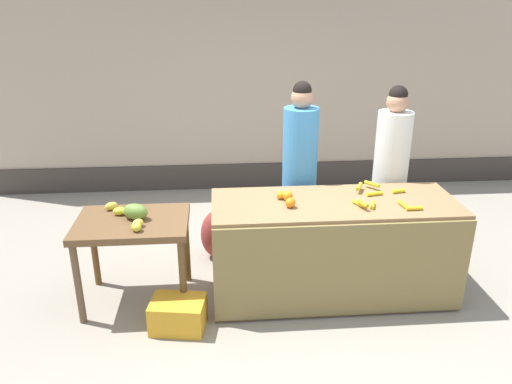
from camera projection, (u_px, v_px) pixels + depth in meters
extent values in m
plane|color=gray|center=(292.00, 292.00, 4.63)|extent=(24.00, 24.00, 0.00)
cube|color=tan|center=(264.00, 69.00, 6.68)|extent=(7.86, 0.20, 3.34)
cube|color=#3F3833|center=(264.00, 175.00, 7.13)|extent=(7.86, 0.04, 0.36)
cube|color=olive|center=(332.00, 248.00, 4.49)|extent=(2.15, 0.80, 0.91)
cube|color=olive|center=(343.00, 271.00, 4.10)|extent=(2.15, 0.03, 0.85)
cube|color=brown|center=(132.00, 223.00, 4.24)|extent=(0.96, 0.70, 0.06)
cylinder|color=brown|center=(78.00, 284.00, 4.08)|extent=(0.06, 0.06, 0.74)
cylinder|color=brown|center=(183.00, 280.00, 4.14)|extent=(0.06, 0.06, 0.74)
cylinder|color=brown|center=(94.00, 250.00, 4.63)|extent=(0.06, 0.06, 0.74)
cylinder|color=brown|center=(187.00, 246.00, 4.70)|extent=(0.06, 0.06, 0.74)
cylinder|color=gold|center=(403.00, 205.00, 4.20)|extent=(0.05, 0.14, 0.04)
cylinder|color=gold|center=(414.00, 208.00, 4.13)|extent=(0.14, 0.04, 0.04)
cylinder|color=yellow|center=(359.00, 204.00, 4.22)|extent=(0.10, 0.14, 0.04)
cylinder|color=gold|center=(373.00, 205.00, 4.19)|extent=(0.08, 0.14, 0.04)
cylinder|color=yellow|center=(374.00, 194.00, 4.44)|extent=(0.16, 0.07, 0.04)
cylinder|color=gold|center=(398.00, 191.00, 4.50)|extent=(0.13, 0.06, 0.04)
cylinder|color=gold|center=(363.00, 204.00, 4.15)|extent=(0.08, 0.13, 0.04)
cylinder|color=gold|center=(359.00, 187.00, 4.52)|extent=(0.10, 0.15, 0.04)
cylinder|color=gold|center=(372.00, 184.00, 4.58)|extent=(0.12, 0.14, 0.04)
sphere|color=orange|center=(290.00, 203.00, 4.18)|extent=(0.09, 0.09, 0.09)
sphere|color=orange|center=(288.00, 196.00, 4.32)|extent=(0.09, 0.09, 0.09)
sphere|color=orange|center=(281.00, 195.00, 4.36)|extent=(0.07, 0.07, 0.07)
ellipsoid|color=yellow|center=(136.00, 227.00, 4.02)|extent=(0.12, 0.12, 0.08)
ellipsoid|color=yellow|center=(138.00, 223.00, 4.09)|extent=(0.12, 0.11, 0.07)
ellipsoid|color=yellow|center=(119.00, 211.00, 4.31)|extent=(0.12, 0.08, 0.07)
ellipsoid|color=#DADF44|center=(127.00, 212.00, 4.30)|extent=(0.12, 0.13, 0.08)
ellipsoid|color=yellow|center=(111.00, 206.00, 4.42)|extent=(0.13, 0.12, 0.07)
ellipsoid|color=olive|center=(136.00, 212.00, 4.22)|extent=(0.26, 0.21, 0.14)
cylinder|color=#33333D|center=(298.00, 227.00, 5.11)|extent=(0.29, 0.29, 0.72)
cylinder|color=#3F8CCC|center=(300.00, 153.00, 4.81)|extent=(0.34, 0.34, 0.88)
sphere|color=tan|center=(302.00, 98.00, 4.61)|extent=(0.21, 0.21, 0.21)
sphere|color=black|center=(302.00, 91.00, 4.59)|extent=(0.18, 0.18, 0.18)
cylinder|color=#33333D|center=(384.00, 226.00, 5.15)|extent=(0.29, 0.29, 0.70)
cylinder|color=white|center=(392.00, 155.00, 4.87)|extent=(0.34, 0.34, 0.86)
sphere|color=tan|center=(398.00, 102.00, 4.67)|extent=(0.21, 0.21, 0.21)
sphere|color=black|center=(398.00, 95.00, 4.65)|extent=(0.18, 0.18, 0.18)
cube|color=gold|center=(178.00, 314.00, 4.09)|extent=(0.48, 0.39, 0.26)
ellipsoid|color=maroon|center=(218.00, 234.00, 5.17)|extent=(0.41, 0.36, 0.53)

